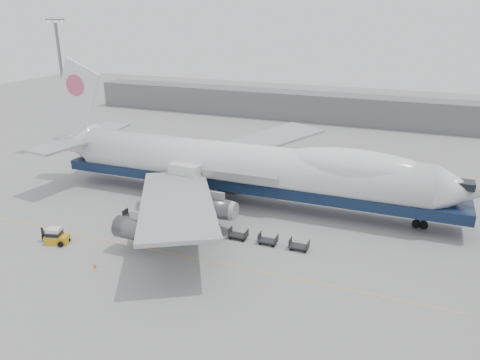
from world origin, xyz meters
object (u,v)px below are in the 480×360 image
at_px(catering_truck, 187,181).
at_px(baggage_tug, 56,237).
at_px(airliner, 246,166).
at_px(ground_worker, 43,234).

bearing_deg(catering_truck, baggage_tug, -111.35).
distance_m(catering_truck, baggage_tug, 19.72).
xyz_separation_m(airliner, baggage_tug, (-16.93, -20.89, -4.73)).
bearing_deg(baggage_tug, catering_truck, 46.94).
relative_size(catering_truck, baggage_tug, 2.00).
bearing_deg(baggage_tug, ground_worker, 169.11).
bearing_deg(ground_worker, baggage_tug, -90.89).
height_order(catering_truck, ground_worker, catering_truck).
height_order(baggage_tug, ground_worker, baggage_tug).
height_order(airliner, baggage_tug, airliner).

